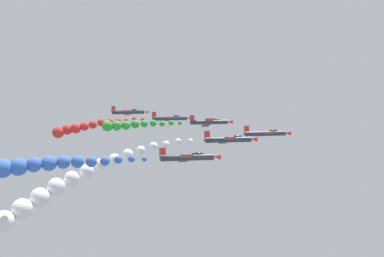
% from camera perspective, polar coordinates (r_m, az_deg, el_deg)
% --- Properties ---
extents(airplane_lead, '(9.32, 10.35, 3.24)m').
position_cam_1_polar(airplane_lead, '(101.47, 9.17, -0.60)').
color(airplane_lead, '#333842').
extents(airplane_left_inner, '(9.07, 10.35, 3.72)m').
position_cam_1_polar(airplane_left_inner, '(110.75, 2.24, 0.82)').
color(airplane_left_inner, '#333842').
extents(smoke_trail_left_inner, '(4.21, 18.73, 2.54)m').
position_cam_1_polar(smoke_trail_left_inner, '(108.08, -7.97, 0.45)').
color(smoke_trail_left_inner, green).
extents(airplane_right_inner, '(9.20, 10.35, 3.46)m').
position_cam_1_polar(airplane_right_inner, '(89.25, 4.63, -1.37)').
color(airplane_right_inner, '#333842').
extents(smoke_trail_right_inner, '(17.45, 33.07, 11.26)m').
position_cam_1_polar(smoke_trail_right_inner, '(80.76, -16.37, -7.31)').
color(smoke_trail_right_inner, white).
extents(airplane_left_outer, '(9.36, 10.35, 3.16)m').
position_cam_1_polar(airplane_left_outer, '(119.99, -2.69, 1.28)').
color(airplane_left_outer, '#333842').
extents(smoke_trail_left_outer, '(4.75, 22.93, 4.62)m').
position_cam_1_polar(smoke_trail_left_outer, '(119.39, -13.67, 0.13)').
color(smoke_trail_left_outer, red).
extents(airplane_right_outer, '(9.10, 10.35, 3.64)m').
position_cam_1_polar(airplane_right_outer, '(77.28, -0.48, -3.60)').
color(airplane_right_outer, '#333842').
extents(smoke_trail_right_outer, '(8.60, 27.81, 3.50)m').
position_cam_1_polar(smoke_trail_right_outer, '(75.33, -20.82, -4.43)').
color(smoke_trail_right_outer, blue).
extents(airplane_trailing, '(9.33, 10.35, 3.23)m').
position_cam_1_polar(airplane_trailing, '(130.65, -7.86, 2.04)').
color(airplane_trailing, '#333842').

